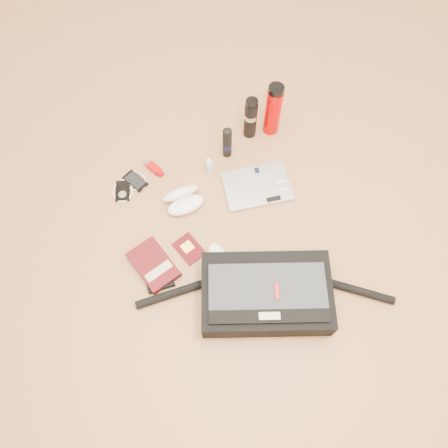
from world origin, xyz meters
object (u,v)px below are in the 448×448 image
object	(u,v)px
thermos_black	(251,118)
thermos_red	(273,110)
book	(154,265)
messenger_bag	(265,294)
laptop	(257,186)

from	to	relation	value
thermos_black	thermos_red	distance (m)	0.11
book	messenger_bag	bearing A→B (deg)	-54.72
laptop	thermos_black	bearing A→B (deg)	83.01
book	laptop	bearing A→B (deg)	2.96
book	thermos_red	world-z (taller)	thermos_red
messenger_bag	thermos_red	world-z (taller)	thermos_red
laptop	thermos_red	distance (m)	0.36
laptop	thermos_black	distance (m)	0.32
thermos_black	thermos_red	size ratio (longest dim) A/B	0.80
messenger_bag	thermos_red	size ratio (longest dim) A/B	3.32
messenger_bag	thermos_red	bearing A→B (deg)	84.66
laptop	thermos_red	bearing A→B (deg)	64.87
thermos_red	messenger_bag	bearing A→B (deg)	-119.83
thermos_red	thermos_black	bearing A→B (deg)	168.24
thermos_black	messenger_bag	bearing A→B (deg)	-112.79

